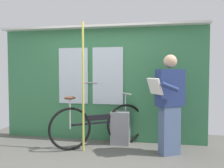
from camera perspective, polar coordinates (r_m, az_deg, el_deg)
ground_plane at (r=3.87m, az=-7.15°, el=-17.78°), size 5.01×4.03×0.04m
train_door_wall at (r=4.79m, az=-2.74°, el=0.69°), size 4.01×0.28×2.22m
bicycle_near_door at (r=4.43m, az=-3.14°, el=-9.53°), size 1.52×1.03×0.95m
passenger_reading_newspaper at (r=4.05m, az=13.22°, el=-4.16°), size 0.62×0.56×1.62m
trash_bin_by_wall at (r=4.61m, az=1.99°, el=-10.18°), size 0.34×0.28×0.61m
handrail_pole at (r=4.13m, az=-6.75°, el=-0.68°), size 0.04×0.04×2.18m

